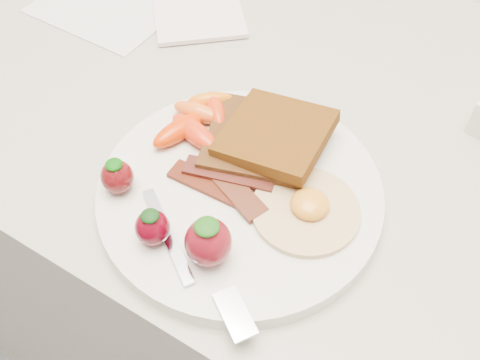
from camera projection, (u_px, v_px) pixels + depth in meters
The scene contains 10 objects.
counter at pixel (277, 287), 0.95m from camera, with size 2.00×0.60×0.90m, color gray.
plate at pixel (240, 192), 0.51m from camera, with size 0.27×0.27×0.02m, color silver.
toast_lower at pixel (260, 140), 0.53m from camera, with size 0.10×0.10×0.01m, color #34150C.
toast_upper at pixel (276, 134), 0.52m from camera, with size 0.10×0.10×0.01m, color black.
fried_egg at pixel (307, 209), 0.48m from camera, with size 0.12×0.12×0.02m.
bacon_strips at pixel (224, 182), 0.50m from camera, with size 0.11×0.06×0.01m.
baby_carrots at pixel (197, 119), 0.55m from camera, with size 0.08×0.11×0.02m.
strawberries at pixel (172, 221), 0.45m from camera, with size 0.15×0.06×0.05m.
fork at pixel (197, 268), 0.45m from camera, with size 0.16×0.09×0.00m.
notepad at pixel (196, 3), 0.72m from camera, with size 0.11×0.17×0.01m, color silver.
Camera 1 is at (0.18, 1.28, 1.31)m, focal length 40.00 mm.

